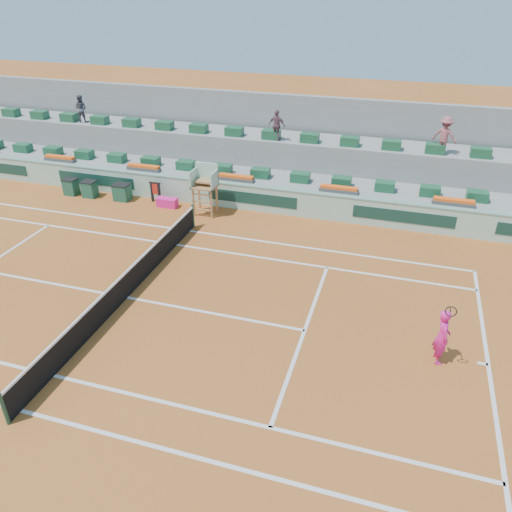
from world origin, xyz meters
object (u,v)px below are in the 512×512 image
Objects in this scene: umpire_chair at (205,183)px; drink_cooler_a at (122,192)px; player_bag at (167,202)px; tennis_player at (442,336)px.

umpire_chair is 2.86× the size of drink_cooler_a.
drink_cooler_a is (-2.53, 0.11, 0.20)m from player_bag.
tennis_player is at bearing -36.47° from umpire_chair.
tennis_player is (12.56, -7.84, 0.67)m from player_bag.
player_bag is at bearing 148.02° from tennis_player.
umpire_chair reaches higher than player_bag.
player_bag is 2.54m from drink_cooler_a.
tennis_player reaches higher than player_bag.
drink_cooler_a reaches higher than player_bag.
umpire_chair is at bearing -2.94° from drink_cooler_a.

